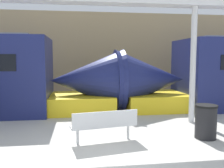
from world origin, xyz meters
name	(u,v)px	position (x,y,z in m)	size (l,w,h in m)	color
ground_plane	(112,165)	(0.00, 0.00, 0.00)	(60.00, 60.00, 0.00)	#B2AFA8
station_wall	(89,54)	(0.00, 10.15, 2.50)	(56.00, 0.20, 5.00)	tan
bench_near	(105,123)	(0.00, 1.45, 0.52)	(1.83, 0.76, 0.87)	silver
trash_bin	(206,122)	(2.86, 1.41, 0.48)	(0.61, 0.61, 0.95)	black
support_column_near	(193,66)	(3.27, 3.16, 1.99)	(0.20, 0.20, 3.98)	silver
canopy_beam	(195,2)	(3.27, 3.16, 4.12)	(28.00, 0.60, 0.28)	silver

